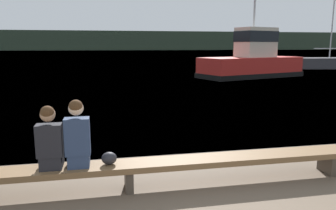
% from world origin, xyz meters
% --- Properties ---
extents(water_surface, '(240.00, 240.00, 0.00)m').
position_xyz_m(water_surface, '(0.00, 124.61, 0.00)').
color(water_surface, '#426B8E').
rests_on(water_surface, ground).
extents(far_shoreline, '(600.00, 12.00, 8.14)m').
position_xyz_m(far_shoreline, '(0.00, 147.03, 4.07)').
color(far_shoreline, '#2D3D2D').
rests_on(far_shoreline, ground).
extents(bench_main, '(7.73, 0.48, 0.43)m').
position_xyz_m(bench_main, '(-1.20, 3.12, 0.36)').
color(bench_main, brown).
rests_on(bench_main, ground).
extents(person_left, '(0.37, 0.40, 0.97)m').
position_xyz_m(person_left, '(-2.36, 3.12, 0.87)').
color(person_left, black).
rests_on(person_left, bench_main).
extents(person_right, '(0.37, 0.40, 1.05)m').
position_xyz_m(person_right, '(-1.96, 3.12, 0.91)').
color(person_right, navy).
rests_on(person_right, bench_main).
extents(shopping_bag, '(0.24, 0.19, 0.20)m').
position_xyz_m(shopping_bag, '(-1.50, 3.13, 0.53)').
color(shopping_bag, '#232328').
rests_on(shopping_bag, bench_main).
extents(tugboat_red, '(8.23, 5.13, 5.87)m').
position_xyz_m(tugboat_red, '(8.93, 20.12, 1.09)').
color(tugboat_red, red).
rests_on(tugboat_red, water_surface).
extents(moored_sailboat, '(7.47, 3.57, 7.52)m').
position_xyz_m(moored_sailboat, '(20.52, 26.64, 0.53)').
color(moored_sailboat, '#333338').
rests_on(moored_sailboat, water_surface).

